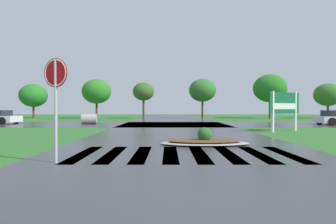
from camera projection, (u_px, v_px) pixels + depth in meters
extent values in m
cube|color=#35353A|center=(179.00, 139.00, 12.96)|extent=(9.12, 80.00, 0.01)
cube|color=#35353A|center=(173.00, 124.00, 24.68)|extent=(90.00, 8.21, 0.01)
cube|color=white|center=(83.00, 154.00, 8.76)|extent=(0.45, 3.34, 0.01)
cube|color=white|center=(112.00, 154.00, 8.76)|extent=(0.45, 3.34, 0.01)
cube|color=white|center=(141.00, 154.00, 8.76)|extent=(0.45, 3.34, 0.01)
cube|color=white|center=(170.00, 154.00, 8.76)|extent=(0.45, 3.34, 0.01)
cube|color=white|center=(199.00, 154.00, 8.77)|extent=(0.45, 3.34, 0.01)
cube|color=white|center=(228.00, 154.00, 8.77)|extent=(0.45, 3.34, 0.01)
cube|color=white|center=(257.00, 154.00, 8.77)|extent=(0.45, 3.34, 0.01)
cube|color=white|center=(285.00, 154.00, 8.77)|extent=(0.45, 3.34, 0.01)
cylinder|color=#B2B5BA|center=(55.00, 112.00, 7.36)|extent=(0.08, 0.08, 2.68)
cylinder|color=red|center=(55.00, 73.00, 7.34)|extent=(0.72, 0.31, 0.76)
torus|color=white|center=(55.00, 73.00, 7.34)|extent=(0.69, 0.31, 0.73)
cube|color=white|center=(295.00, 111.00, 17.69)|extent=(0.16, 0.16, 2.44)
cube|color=white|center=(272.00, 112.00, 16.68)|extent=(0.16, 0.16, 2.44)
cube|color=#145938|center=(284.00, 103.00, 17.18)|extent=(2.33, 1.35, 1.29)
cube|color=white|center=(284.00, 106.00, 17.18)|extent=(1.78, 1.05, 0.36)
ellipsoid|color=#9E9B93|center=(204.00, 143.00, 11.08)|extent=(3.48, 1.65, 0.12)
ellipsoid|color=brown|center=(204.00, 141.00, 11.07)|extent=(2.85, 1.36, 0.10)
sphere|color=#2D6023|center=(204.00, 134.00, 11.07)|extent=(0.56, 0.56, 0.56)
cube|color=#1E232B|center=(336.00, 113.00, 24.07)|extent=(2.02, 1.61, 0.50)
cylinder|color=black|center=(319.00, 121.00, 24.96)|extent=(0.65, 0.24, 0.64)
cylinder|color=black|center=(332.00, 122.00, 23.13)|extent=(0.65, 0.24, 0.64)
cylinder|color=black|center=(1.00, 121.00, 24.33)|extent=(0.66, 0.28, 0.64)
cylinder|color=black|center=(15.00, 120.00, 26.19)|extent=(0.66, 0.28, 0.64)
cylinder|color=#9E9B93|center=(89.00, 119.00, 25.19)|extent=(1.42, 1.06, 0.89)
cone|color=orange|center=(202.00, 135.00, 11.76)|extent=(0.41, 0.41, 0.63)
torus|color=white|center=(202.00, 134.00, 11.76)|extent=(0.25, 0.25, 0.04)
cube|color=orange|center=(202.00, 142.00, 11.77)|extent=(0.36, 0.36, 0.03)
cylinder|color=#4C3823|center=(33.00, 111.00, 39.94)|extent=(0.28, 0.28, 1.87)
ellipsoid|color=#257625|center=(33.00, 95.00, 39.90)|extent=(3.82, 3.82, 3.25)
cylinder|color=#4C3823|center=(96.00, 110.00, 38.40)|extent=(0.28, 0.28, 2.32)
ellipsoid|color=#2C7922|center=(96.00, 91.00, 38.37)|extent=(3.92, 3.92, 3.33)
cylinder|color=#4C3823|center=(143.00, 109.00, 38.50)|extent=(0.28, 0.28, 2.66)
ellipsoid|color=#365F24|center=(143.00, 92.00, 38.46)|extent=(2.92, 2.92, 2.49)
cylinder|color=#4C3823|center=(202.00, 109.00, 39.24)|extent=(0.28, 0.28, 2.59)
ellipsoid|color=#2E6E2B|center=(202.00, 90.00, 39.20)|extent=(3.75, 3.75, 3.19)
cylinder|color=#4C3823|center=(269.00, 109.00, 39.15)|extent=(0.28, 0.28, 2.58)
ellipsoid|color=#247120|center=(269.00, 88.00, 39.11)|extent=(4.54, 4.54, 3.86)
cylinder|color=#4C3823|center=(327.00, 111.00, 39.19)|extent=(0.28, 0.28, 1.98)
ellipsoid|color=#366A28|center=(327.00, 95.00, 39.15)|extent=(3.71, 3.71, 3.15)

